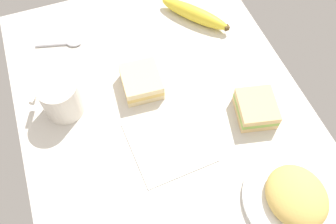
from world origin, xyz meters
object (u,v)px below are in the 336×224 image
(sandwich_main, at_px, (141,82))
(coffee_mug_black, at_px, (61,98))
(spoon, at_px, (66,44))
(plate_of_food, at_px, (296,197))
(banana, at_px, (195,14))
(sandwich_side, at_px, (256,109))
(paper_napkin, at_px, (169,142))

(sandwich_main, bearing_deg, coffee_mug_black, -90.57)
(coffee_mug_black, bearing_deg, sandwich_main, 89.43)
(coffee_mug_black, xyz_separation_m, sandwich_main, (0.00, 0.18, -0.02))
(coffee_mug_black, bearing_deg, spoon, 168.16)
(coffee_mug_black, height_order, spoon, coffee_mug_black)
(plate_of_food, bearing_deg, banana, 179.88)
(banana, relative_size, spoon, 1.55)
(sandwich_side, relative_size, spoon, 0.92)
(plate_of_food, height_order, sandwich_main, plate_of_food)
(sandwich_main, bearing_deg, sandwich_side, 54.26)
(spoon, bearing_deg, sandwich_main, 36.58)
(sandwich_main, relative_size, spoon, 0.87)
(banana, bearing_deg, sandwich_side, 3.12)
(plate_of_food, distance_m, paper_napkin, 0.28)
(plate_of_food, distance_m, banana, 0.52)
(plate_of_food, distance_m, sandwich_main, 0.41)
(plate_of_food, relative_size, sandwich_side, 1.90)
(banana, height_order, spoon, banana)
(coffee_mug_black, relative_size, paper_napkin, 0.68)
(plate_of_food, bearing_deg, sandwich_main, -151.24)
(sandwich_side, xyz_separation_m, banana, (-0.32, -0.02, -0.00))
(spoon, bearing_deg, paper_napkin, 23.74)
(sandwich_side, bearing_deg, plate_of_food, -5.15)
(coffee_mug_black, relative_size, sandwich_side, 1.04)
(coffee_mug_black, relative_size, banana, 0.62)
(sandwich_main, relative_size, sandwich_side, 0.95)
(plate_of_food, height_order, spoon, plate_of_food)
(sandwich_main, bearing_deg, paper_napkin, 4.24)
(plate_of_food, bearing_deg, coffee_mug_black, -133.69)
(sandwich_side, relative_size, banana, 0.59)
(sandwich_main, distance_m, sandwich_side, 0.27)
(sandwich_side, xyz_separation_m, paper_napkin, (0.00, -0.20, -0.02))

